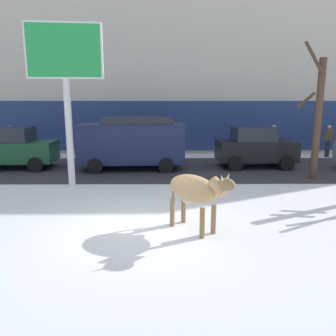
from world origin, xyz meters
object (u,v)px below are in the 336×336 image
cow_tan (195,190)px  car_black_hatchback (255,147)px  pedestrian_by_cars (328,141)px  car_darkgreen_hatchback (14,148)px  pedestrian_near_billboard (12,141)px  pedestrian_far_left (273,141)px  bare_tree_left_lot (317,115)px  car_navy_van (132,141)px  billboard (65,61)px

cow_tan → car_black_hatchback: size_ratio=0.47×
pedestrian_by_cars → car_darkgreen_hatchback: bearing=-169.3°
pedestrian_near_billboard → pedestrian_by_cars: (17.08, 0.00, 0.00)m
pedestrian_far_left → pedestrian_near_billboard: bearing=180.0°
pedestrian_by_cars → pedestrian_far_left: bearing=180.0°
car_darkgreen_hatchback → bare_tree_left_lot: (12.63, -2.06, 1.54)m
pedestrian_near_billboard → bare_tree_left_lot: bare_tree_left_lot is taller
car_navy_van → pedestrian_far_left: (7.31, 3.12, -0.36)m
car_black_hatchback → pedestrian_far_left: 3.22m
car_navy_van → bare_tree_left_lot: size_ratio=0.90×
billboard → car_black_hatchback: size_ratio=1.56×
billboard → car_darkgreen_hatchback: (-3.45, 3.29, -3.39)m
car_black_hatchback → pedestrian_near_billboard: (-12.39, 2.73, -0.05)m
cow_tan → car_navy_van: 7.60m
cow_tan → pedestrian_by_cars: 13.20m
car_navy_van → pedestrian_near_billboard: size_ratio=2.70×
pedestrian_by_cars → pedestrian_far_left: (-2.99, 0.00, 0.00)m
billboard → pedestrian_far_left: bearing=34.2°
cow_tan → billboard: bearing=134.2°
car_darkgreen_hatchback → car_black_hatchback: 10.94m
car_black_hatchback → pedestrian_by_cars: car_black_hatchback is taller
billboard → car_navy_van: billboard is taller
cow_tan → car_darkgreen_hatchback: car_darkgreen_hatchback is taller
car_navy_van → bare_tree_left_lot: bare_tree_left_lot is taller
billboard → car_navy_van: (1.88, 3.12, -3.07)m
pedestrian_by_cars → car_black_hatchback: bearing=-149.8°
cow_tan → car_navy_van: size_ratio=0.36×
cow_tan → pedestrian_by_cars: bearing=51.9°
pedestrian_by_cars → car_navy_van: bearing=-163.2°
car_navy_van → pedestrian_far_left: 7.95m
cow_tan → pedestrian_far_left: pedestrian_far_left is taller
pedestrian_by_cars → cow_tan: bearing=-128.1°
pedestrian_near_billboard → bare_tree_left_lot: (14.09, -5.01, 1.59)m
billboard → car_black_hatchback: 8.93m
pedestrian_near_billboard → car_darkgreen_hatchback: bearing=-63.7°
billboard → pedestrian_near_billboard: size_ratio=3.21×
pedestrian_far_left → bare_tree_left_lot: bare_tree_left_lot is taller
car_darkgreen_hatchback → pedestrian_far_left: (12.64, 2.95, -0.05)m
billboard → car_navy_van: size_ratio=1.19×
car_navy_van → pedestrian_by_cars: car_navy_van is taller
billboard → pedestrian_by_cars: (12.18, 6.24, -3.43)m
billboard → pedestrian_near_billboard: bearing=128.2°
billboard → bare_tree_left_lot: (9.18, 1.23, -1.84)m
billboard → bare_tree_left_lot: 9.45m
pedestrian_by_cars → bare_tree_left_lot: size_ratio=0.33×
car_darkgreen_hatchback → pedestrian_far_left: car_darkgreen_hatchback is taller
car_darkgreen_hatchback → car_black_hatchback: (10.93, 0.22, 0.00)m
cow_tan → pedestrian_near_billboard: 13.72m
cow_tan → car_black_hatchback: bearing=65.8°
billboard → car_navy_van: 4.77m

